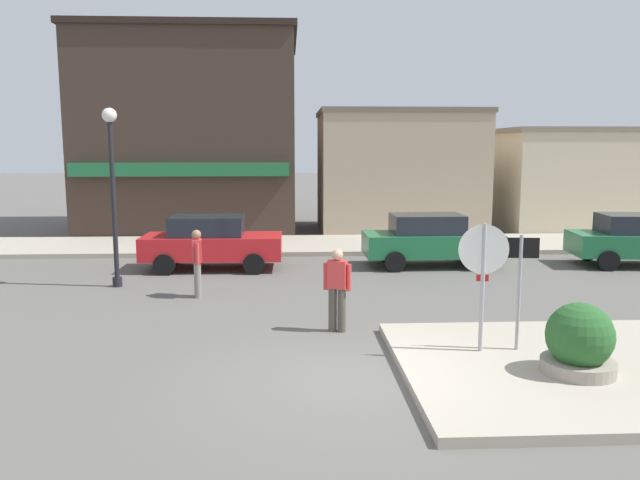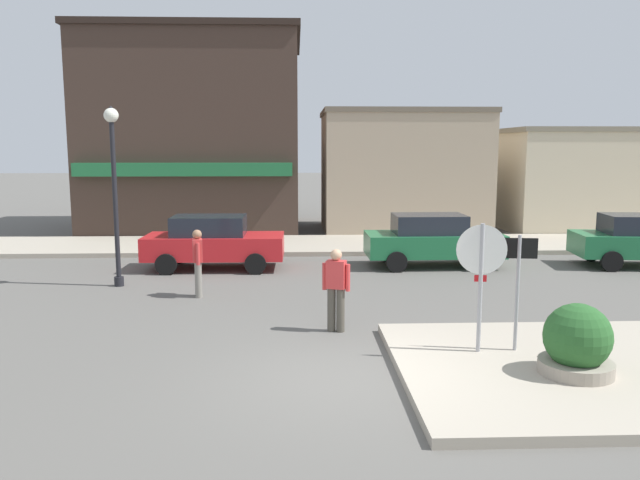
% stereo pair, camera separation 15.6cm
% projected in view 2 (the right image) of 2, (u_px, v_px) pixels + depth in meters
% --- Properties ---
extents(ground_plane, '(160.00, 160.00, 0.00)m').
position_uv_depth(ground_plane, '(344.00, 380.00, 9.51)').
color(ground_plane, '#5B5954').
extents(sidewalk_corner, '(6.40, 4.80, 0.15)m').
position_uv_depth(sidewalk_corner, '(601.00, 369.00, 9.78)').
color(sidewalk_corner, '#A89E8C').
rests_on(sidewalk_corner, ground).
extents(kerb_far, '(80.00, 4.00, 0.15)m').
position_uv_depth(kerb_far, '(316.00, 245.00, 22.30)').
color(kerb_far, '#A89E8C').
rests_on(kerb_far, ground).
extents(stop_sign, '(0.82, 0.12, 2.30)m').
position_uv_depth(stop_sign, '(481.00, 271.00, 10.20)').
color(stop_sign, '#9E9EA3').
rests_on(stop_sign, ground).
extents(one_way_sign, '(0.60, 0.09, 2.10)m').
position_uv_depth(one_way_sign, '(518.00, 281.00, 10.30)').
color(one_way_sign, '#9E9EA3').
rests_on(one_way_sign, ground).
extents(planter, '(1.10, 1.10, 1.23)m').
position_uv_depth(planter, '(577.00, 347.00, 9.31)').
color(planter, gray).
rests_on(planter, ground).
extents(lamp_post, '(0.36, 0.36, 4.54)m').
position_uv_depth(lamp_post, '(114.00, 170.00, 15.56)').
color(lamp_post, black).
rests_on(lamp_post, ground).
extents(parked_car_nearest, '(4.02, 1.91, 1.56)m').
position_uv_depth(parked_car_nearest, '(213.00, 241.00, 18.15)').
color(parked_car_nearest, red).
rests_on(parked_car_nearest, ground).
extents(parked_car_second, '(4.01, 1.90, 1.56)m').
position_uv_depth(parked_car_second, '(432.00, 240.00, 18.53)').
color(parked_car_second, '#1E6B3D').
rests_on(parked_car_second, ground).
extents(pedestrian_crossing_near, '(0.55, 0.33, 1.61)m').
position_uv_depth(pedestrian_crossing_near, '(336.00, 287.00, 11.92)').
color(pedestrian_crossing_near, '#4C473D').
rests_on(pedestrian_crossing_near, ground).
extents(pedestrian_crossing_far, '(0.28, 0.56, 1.61)m').
position_uv_depth(pedestrian_crossing_far, '(198.00, 261.00, 14.72)').
color(pedestrian_crossing_far, gray).
rests_on(pedestrian_crossing_far, ground).
extents(building_corner_shop, '(8.93, 7.95, 8.25)m').
position_uv_depth(building_corner_shop, '(198.00, 134.00, 27.18)').
color(building_corner_shop, '#3D2D26').
rests_on(building_corner_shop, ground).
extents(building_storefront_left_near, '(6.78, 5.14, 5.07)m').
position_uv_depth(building_storefront_left_near, '(402.00, 171.00, 26.55)').
color(building_storefront_left_near, tan).
rests_on(building_storefront_left_near, ground).
extents(building_storefront_left_mid, '(8.98, 5.56, 4.34)m').
position_uv_depth(building_storefront_left_mid, '(602.00, 179.00, 27.17)').
color(building_storefront_left_mid, beige).
rests_on(building_storefront_left_mid, ground).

